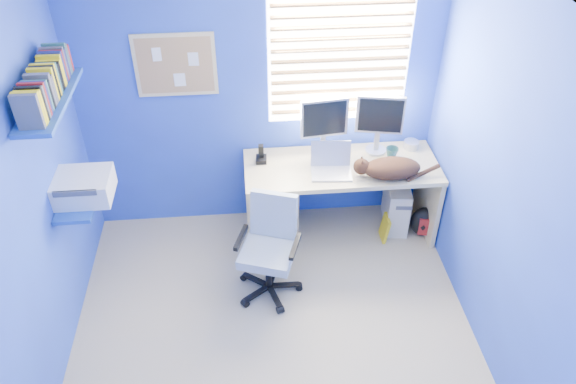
{
  "coord_description": "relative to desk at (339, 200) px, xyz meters",
  "views": [
    {
      "loc": [
        -0.15,
        -2.58,
        3.42
      ],
      "look_at": [
        0.15,
        0.65,
        0.95
      ],
      "focal_mm": 35.0,
      "sensor_mm": 36.0,
      "label": 1
    }
  ],
  "objects": [
    {
      "name": "floor",
      "position": [
        -0.66,
        -1.26,
        -0.37
      ],
      "size": [
        3.0,
        3.2,
        0.0
      ],
      "primitive_type": "cube",
      "color": "#A59B84",
      "rests_on": "ground"
    },
    {
      "name": "ceiling",
      "position": [
        -0.66,
        -1.26,
        2.13
      ],
      "size": [
        3.0,
        3.2,
        0.0
      ],
      "primitive_type": "cube",
      "color": "white",
      "rests_on": "wall_back"
    },
    {
      "name": "wall_back",
      "position": [
        -0.66,
        0.34,
        0.88
      ],
      "size": [
        3.0,
        0.01,
        2.5
      ],
      "primitive_type": "cube",
      "color": "#2A43B2",
      "rests_on": "ground"
    },
    {
      "name": "wall_left",
      "position": [
        -2.16,
        -1.26,
        0.88
      ],
      "size": [
        0.01,
        3.2,
        2.5
      ],
      "primitive_type": "cube",
      "color": "#2A43B2",
      "rests_on": "ground"
    },
    {
      "name": "wall_right",
      "position": [
        0.84,
        -1.26,
        0.88
      ],
      "size": [
        0.01,
        3.2,
        2.5
      ],
      "primitive_type": "cube",
      "color": "#2A43B2",
      "rests_on": "ground"
    },
    {
      "name": "desk",
      "position": [
        0.0,
        0.0,
        0.0
      ],
      "size": [
        1.64,
        0.65,
        0.74
      ],
      "primitive_type": "cube",
      "color": "tan",
      "rests_on": "floor"
    },
    {
      "name": "laptop",
      "position": [
        -0.11,
        -0.11,
        0.48
      ],
      "size": [
        0.35,
        0.29,
        0.22
      ],
      "primitive_type": "cube",
      "rotation": [
        0.0,
        0.0,
        -0.08
      ],
      "color": "silver",
      "rests_on": "desk"
    },
    {
      "name": "monitor_left",
      "position": [
        -0.14,
        0.18,
        0.64
      ],
      "size": [
        0.41,
        0.17,
        0.54
      ],
      "primitive_type": "cube",
      "rotation": [
        0.0,
        0.0,
        0.12
      ],
      "color": "silver",
      "rests_on": "desk"
    },
    {
      "name": "monitor_right",
      "position": [
        0.33,
        0.19,
        0.64
      ],
      "size": [
        0.42,
        0.2,
        0.54
      ],
      "primitive_type": "cube",
      "rotation": [
        0.0,
        0.0,
        -0.2
      ],
      "color": "silver",
      "rests_on": "desk"
    },
    {
      "name": "phone",
      "position": [
        -0.67,
        0.12,
        0.45
      ],
      "size": [
        0.1,
        0.11,
        0.17
      ],
      "primitive_type": "cube",
      "rotation": [
        0.0,
        0.0,
        -0.06
      ],
      "color": "black",
      "rests_on": "desk"
    },
    {
      "name": "mug",
      "position": [
        0.44,
        0.07,
        0.42
      ],
      "size": [
        0.1,
        0.09,
        0.1
      ],
      "primitive_type": "imported",
      "color": "#2E6459",
      "rests_on": "desk"
    },
    {
      "name": "cd_spindle",
      "position": [
        0.65,
        0.21,
        0.41
      ],
      "size": [
        0.13,
        0.13,
        0.07
      ],
      "primitive_type": "cylinder",
      "color": "silver",
      "rests_on": "desk"
    },
    {
      "name": "cat",
      "position": [
        0.37,
        -0.2,
        0.45
      ],
      "size": [
        0.5,
        0.3,
        0.17
      ],
      "primitive_type": "ellipsoid",
      "rotation": [
        0.0,
        0.0,
        -0.12
      ],
      "color": "black",
      "rests_on": "desk"
    },
    {
      "name": "tower_pc",
      "position": [
        0.55,
        0.07,
        -0.14
      ],
      "size": [
        0.24,
        0.46,
        0.45
      ],
      "primitive_type": "cube",
      "rotation": [
        0.0,
        0.0,
        -0.12
      ],
      "color": "beige",
      "rests_on": "floor"
    },
    {
      "name": "drawer_boxes",
      "position": [
        -0.54,
        0.03,
        -0.1
      ],
      "size": [
        0.35,
        0.28,
        0.54
      ],
      "primitive_type": "cube",
      "color": "tan",
      "rests_on": "floor"
    },
    {
      "name": "yellow_book",
      "position": [
        0.41,
        -0.13,
        -0.25
      ],
      "size": [
        0.03,
        0.17,
        0.24
      ],
      "primitive_type": "cube",
      "color": "yellow",
      "rests_on": "floor"
    },
    {
      "name": "backpack",
      "position": [
        0.77,
        -0.1,
        -0.22
      ],
      "size": [
        0.28,
        0.24,
        0.29
      ],
      "primitive_type": "ellipsoid",
      "rotation": [
        0.0,
        0.0,
        -0.22
      ],
      "color": "black",
      "rests_on": "floor"
    },
    {
      "name": "office_chair",
      "position": [
        -0.66,
        -0.63,
        -0.05
      ],
      "size": [
        0.62,
        0.62,
        0.85
      ],
      "color": "black",
      "rests_on": "floor"
    },
    {
      "name": "window_blinds",
      "position": [
        -0.01,
        0.31,
        1.18
      ],
      "size": [
        1.15,
        0.05,
        1.1
      ],
      "color": "white",
      "rests_on": "ground"
    },
    {
      "name": "corkboard",
      "position": [
        -1.31,
        0.33,
        1.18
      ],
      "size": [
        0.64,
        0.02,
        0.52
      ],
      "color": "tan",
      "rests_on": "ground"
    },
    {
      "name": "wall_shelves",
      "position": [
        -2.01,
        -0.51,
        1.06
      ],
      "size": [
        0.42,
        0.9,
        1.05
      ],
      "color": "#1C46A5",
      "rests_on": "ground"
    }
  ]
}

